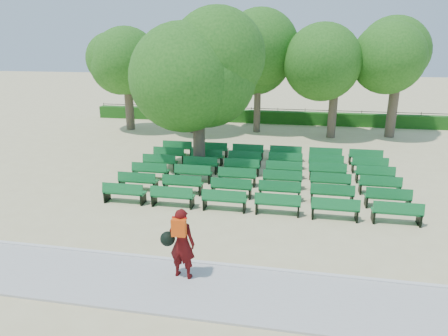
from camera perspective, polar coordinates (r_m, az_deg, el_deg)
name	(u,v)px	position (r m, az deg, el deg)	size (l,w,h in m)	color
ground	(233,186)	(16.72, 1.24, -2.62)	(120.00, 120.00, 0.00)	#C6B883
paving	(183,287)	(10.23, -5.94, -16.61)	(30.00, 2.20, 0.06)	#AFAEAA
curb	(195,262)	(11.15, -4.23, -13.30)	(30.00, 0.12, 0.10)	silver
hedge	(264,117)	(30.07, 5.70, 7.28)	(26.00, 0.70, 0.90)	#1B5215
fence	(264,122)	(30.54, 5.74, 6.58)	(26.00, 0.10, 1.02)	black
tree_line	(258,134)	(26.25, 4.86, 4.80)	(21.80, 6.80, 7.04)	#28641B
bench_array	(261,179)	(17.40, 5.28, -1.57)	(1.59, 0.50, 1.00)	#126A2F
tree_among	(198,76)	(18.11, -3.77, 13.03)	(4.88, 4.88, 6.57)	brown
person	(181,242)	(10.11, -6.20, -10.52)	(0.90, 0.57, 1.86)	#480A0A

